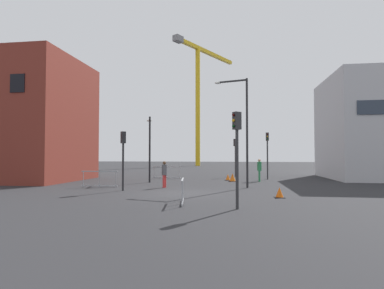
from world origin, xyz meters
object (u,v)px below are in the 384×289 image
pedestrian_waiting (259,168)px  traffic_cone_on_verge (228,177)px  streetlamp_short (150,141)px  construction_crane (199,85)px  traffic_light_island (267,148)px  traffic_cone_orange (279,193)px  traffic_cone_by_barrier (233,178)px  traffic_light_corner (237,143)px  streetlamp_tall (242,122)px  traffic_light_median (235,151)px  traffic_light_verge (123,151)px  pedestrian_walking (164,172)px

pedestrian_waiting → traffic_cone_on_verge: size_ratio=3.50×
streetlamp_short → construction_crane: bearing=90.7°
traffic_light_island → traffic_cone_orange: size_ratio=7.81×
traffic_cone_by_barrier → traffic_cone_orange: size_ratio=1.26×
traffic_light_island → traffic_light_corner: size_ratio=1.06×
streetlamp_tall → traffic_light_median: size_ratio=1.94×
traffic_light_corner → streetlamp_tall: bearing=87.3°
streetlamp_short → traffic_cone_on_verge: size_ratio=9.89×
traffic_light_verge → pedestrian_waiting: size_ratio=1.95×
traffic_light_island → pedestrian_walking: (-7.35, -7.87, -1.73)m
pedestrian_walking → streetlamp_short: bearing=118.4°
traffic_light_median → traffic_cone_on_verge: size_ratio=7.13×
streetlamp_short → traffic_cone_on_verge: bearing=23.4°
traffic_light_verge → pedestrian_waiting: bearing=41.9°
traffic_light_verge → traffic_cone_orange: size_ratio=6.77×
traffic_light_island → traffic_light_corner: traffic_light_island is taller
construction_crane → traffic_cone_on_verge: size_ratio=45.97×
traffic_cone_orange → streetlamp_tall: bearing=110.7°
streetlamp_tall → traffic_cone_orange: (1.72, -4.56, -4.06)m
streetlamp_tall → pedestrian_walking: bearing=-172.0°
traffic_light_island → traffic_cone_by_barrier: size_ratio=6.19×
streetlamp_tall → traffic_cone_by_barrier: size_ratio=10.86×
traffic_light_island → traffic_cone_on_verge: (-3.40, -1.32, -2.50)m
traffic_light_verge → traffic_light_median: traffic_light_median is taller
traffic_cone_orange → pedestrian_walking: bearing=150.5°
construction_crane → pedestrian_walking: (2.56, -41.02, -14.99)m
construction_crane → traffic_light_corner: 50.85m
traffic_light_corner → traffic_cone_on_verge: bearing=93.0°
construction_crane → streetlamp_short: 39.24m
pedestrian_waiting → traffic_cone_by_barrier: size_ratio=2.75×
streetlamp_short → traffic_light_verge: bearing=-89.4°
traffic_light_verge → traffic_light_median: (6.62, 12.80, 0.10)m
construction_crane → traffic_light_median: bearing=-76.8°
traffic_light_corner → traffic_light_verge: traffic_light_corner is taller
traffic_cone_by_barrier → pedestrian_waiting: bearing=4.5°
construction_crane → traffic_light_island: construction_crane is taller
traffic_light_median → traffic_cone_on_verge: 4.79m
traffic_light_island → traffic_light_verge: 13.69m
streetlamp_tall → traffic_light_corner: size_ratio=1.86×
traffic_light_median → traffic_cone_orange: size_ratio=7.07×
streetlamp_tall → traffic_light_median: bearing=92.9°
traffic_cone_by_barrier → traffic_light_median: bearing=87.7°
streetlamp_short → traffic_cone_orange: 12.20m
traffic_cone_orange → traffic_cone_by_barrier: bearing=104.8°
streetlamp_short → pedestrian_waiting: size_ratio=2.83×
traffic_cone_by_barrier → traffic_light_verge: bearing=-130.5°
traffic_light_median → traffic_cone_by_barrier: traffic_light_median is taller
traffic_cone_on_verge → streetlamp_short: bearing=-156.6°
streetlamp_tall → pedestrian_walking: streetlamp_tall is taller
streetlamp_tall → pedestrian_waiting: bearing=73.9°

